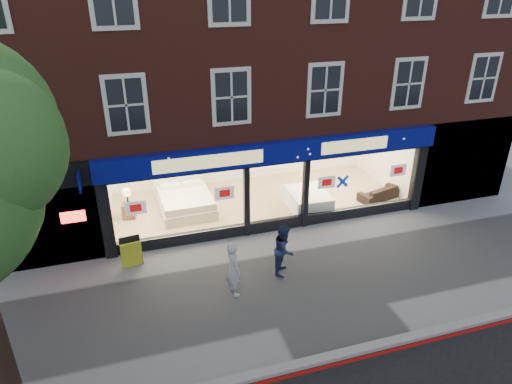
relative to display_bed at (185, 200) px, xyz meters
name	(u,v)px	position (x,y,z in m)	size (l,w,h in m)	color
ground	(310,280)	(2.78, -5.30, -0.47)	(120.00, 120.00, 0.00)	gray
kerb_line	(363,358)	(2.78, -8.40, -0.46)	(60.00, 0.10, 0.01)	#8C0A07
kerb_stone	(359,350)	(2.78, -8.20, -0.41)	(60.00, 0.25, 0.12)	gray
showroom_floor	(257,201)	(2.78, -0.05, -0.42)	(11.00, 4.50, 0.10)	tan
building	(243,16)	(2.76, 1.63, 6.20)	(19.00, 8.26, 10.30)	maroon
display_bed	(185,200)	(0.00, 0.00, 0.00)	(2.01, 2.40, 1.33)	silver
bedside_table	(129,210)	(-2.04, -0.02, -0.10)	(0.45, 0.45, 0.55)	brown
mattress_stack	(308,200)	(4.38, -1.30, -0.03)	(1.45, 1.80, 0.69)	white
sofa	(379,192)	(7.38, -1.32, -0.11)	(1.76, 0.69, 0.51)	black
a_board	(131,253)	(-2.12, -3.04, 0.01)	(0.63, 0.40, 0.96)	gold
pedestrian_grey	(233,269)	(0.51, -5.20, 0.34)	(0.59, 0.39, 1.63)	#B8BBC1
pedestrian_blue	(284,249)	(2.18, -4.65, 0.31)	(0.76, 0.59, 1.57)	#1B274C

